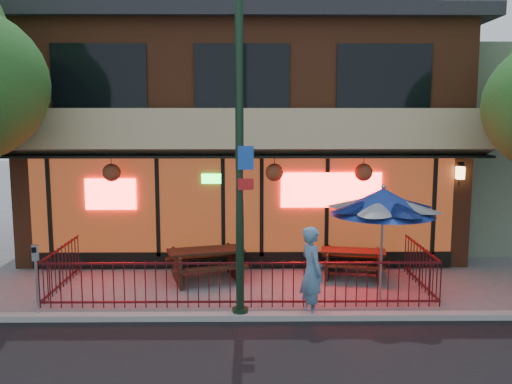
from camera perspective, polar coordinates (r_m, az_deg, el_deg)
ground at (r=11.45m, az=-1.64°, el=-12.36°), size 80.00×80.00×0.00m
curb at (r=10.96m, az=-1.68°, el=-12.97°), size 80.00×0.25×0.12m
restaurant_building at (r=17.86m, az=-1.29°, el=8.36°), size 12.96×9.49×8.05m
neighbor_building at (r=20.46m, az=24.92°, el=4.42°), size 6.00×7.00×6.00m
patio_fence at (r=11.73m, az=-1.60°, el=-8.62°), size 8.44×2.62×1.00m
street_light at (r=10.38m, az=-1.73°, el=3.39°), size 0.43×0.32×7.00m
picnic_table_left at (r=13.35m, az=-5.30°, el=-7.15°), size 2.13×1.83×0.78m
picnic_table_right at (r=13.85m, az=10.17°, el=-6.98°), size 1.79×1.50×0.68m
patio_umbrella at (r=11.93m, az=13.22°, el=-1.00°), size 2.22×2.22×2.54m
pedestrian at (r=10.90m, az=5.89°, el=-8.37°), size 0.64×0.78×1.84m
parking_meter_near at (r=11.55m, az=-22.14°, el=-7.52°), size 0.16×0.15×1.49m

